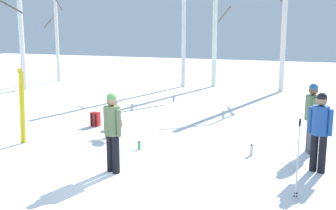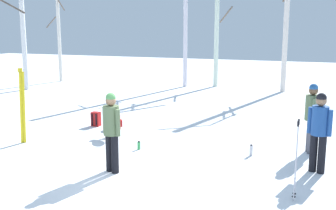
# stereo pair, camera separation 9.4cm
# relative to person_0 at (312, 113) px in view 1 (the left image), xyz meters

# --- Properties ---
(ground_plane) EXTENTS (60.00, 60.00, 0.00)m
(ground_plane) POSITION_rel_person_0_xyz_m (-3.25, -3.05, -0.98)
(ground_plane) COLOR white
(person_0) EXTENTS (0.34, 0.51, 1.72)m
(person_0) POSITION_rel_person_0_xyz_m (0.00, 0.00, 0.00)
(person_0) COLOR #4C4C56
(person_0) RESTS_ON ground_plane
(person_1) EXTENTS (0.49, 0.34, 1.72)m
(person_1) POSITION_rel_person_0_xyz_m (0.19, -1.40, 0.00)
(person_1) COLOR black
(person_1) RESTS_ON ground_plane
(person_2) EXTENTS (0.49, 0.34, 1.72)m
(person_2) POSITION_rel_person_0_xyz_m (-3.89, -2.93, 0.00)
(person_2) COLOR black
(person_2) RESTS_ON ground_plane
(dog) EXTENTS (0.65, 0.68, 0.57)m
(dog) POSITION_rel_person_0_xyz_m (-5.19, -0.61, -0.59)
(dog) COLOR black
(dog) RESTS_ON ground_plane
(ski_pair_planted_0) EXTENTS (0.17, 0.12, 2.00)m
(ski_pair_planted_0) POSITION_rel_person_0_xyz_m (-7.16, -1.78, 0.01)
(ski_pair_planted_0) COLOR yellow
(ski_pair_planted_0) RESTS_ON ground_plane
(ski_poles_1) EXTENTS (0.07, 0.25, 1.47)m
(ski_poles_1) POSITION_rel_person_0_xyz_m (-0.15, -3.01, -0.20)
(ski_poles_1) COLOR #B2B2BC
(ski_poles_1) RESTS_ON ground_plane
(backpack_0) EXTENTS (0.34, 0.34, 0.44)m
(backpack_0) POSITION_rel_person_0_xyz_m (-5.59, 0.51, -0.77)
(backpack_0) COLOR red
(backpack_0) RESTS_ON ground_plane
(backpack_1) EXTENTS (0.26, 0.29, 0.44)m
(backpack_1) POSITION_rel_person_0_xyz_m (-6.34, 0.54, -0.77)
(backpack_1) COLOR red
(backpack_1) RESTS_ON ground_plane
(water_bottle_0) EXTENTS (0.08, 0.08, 0.28)m
(water_bottle_0) POSITION_rel_person_0_xyz_m (-1.31, -0.76, -0.85)
(water_bottle_0) COLOR silver
(water_bottle_0) RESTS_ON ground_plane
(water_bottle_1) EXTENTS (0.08, 0.08, 0.22)m
(water_bottle_1) POSITION_rel_person_0_xyz_m (-4.04, -1.25, -0.88)
(water_bottle_1) COLOR green
(water_bottle_1) RESTS_ON ground_plane
(birch_tree_0) EXTENTS (0.85, 1.00, 5.30)m
(birch_tree_0) POSITION_rel_person_0_xyz_m (-13.62, 9.02, 1.76)
(birch_tree_0) COLOR silver
(birch_tree_0) RESTS_ON ground_plane
(birch_tree_1) EXTENTS (1.45, 1.32, 6.34)m
(birch_tree_1) POSITION_rel_person_0_xyz_m (-13.32, 5.77, 2.32)
(birch_tree_1) COLOR white
(birch_tree_1) RESTS_ON ground_plane
(birch_tree_2) EXTENTS (1.36, 1.05, 7.41)m
(birch_tree_2) POSITION_rel_person_0_xyz_m (-6.42, 9.55, 2.79)
(birch_tree_2) COLOR silver
(birch_tree_2) RESTS_ON ground_plane
(birch_tree_3) EXTENTS (1.42, 1.73, 6.05)m
(birch_tree_3) POSITION_rel_person_0_xyz_m (-4.94, 10.11, 2.15)
(birch_tree_3) COLOR silver
(birch_tree_3) RESTS_ON ground_plane
(birch_tree_4) EXTENTS (1.30, 1.32, 7.19)m
(birch_tree_4) POSITION_rel_person_0_xyz_m (-1.56, 9.58, 2.76)
(birch_tree_4) COLOR silver
(birch_tree_4) RESTS_ON ground_plane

